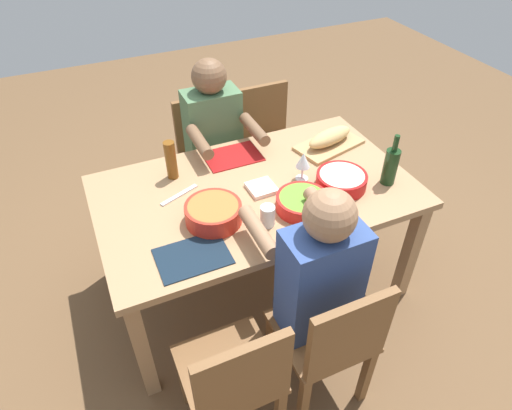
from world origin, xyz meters
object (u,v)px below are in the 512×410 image
at_px(serving_bowl_fruit, 213,212).
at_px(chair_far_right, 235,380).
at_px(serving_bowl_salad, 303,202).
at_px(serving_bowl_pasta, 341,180).
at_px(diner_near_center, 215,138).
at_px(chair_near_left, 268,138).
at_px(cup_far_center, 268,216).
at_px(cutting_board, 329,145).
at_px(napkin_stack, 262,188).
at_px(chair_far_center, 332,340).
at_px(wine_bottle, 391,166).
at_px(diner_far_center, 315,278).
at_px(dining_table, 256,201).
at_px(bread_loaf, 330,137).
at_px(chair_near_center, 208,152).
at_px(beer_bottle, 171,160).
at_px(wine_glass, 303,161).

bearing_deg(serving_bowl_fruit, chair_far_right, 75.88).
distance_m(serving_bowl_salad, serving_bowl_pasta, 0.28).
height_order(diner_near_center, chair_far_right, diner_near_center).
bearing_deg(chair_near_left, cup_far_center, 64.55).
distance_m(serving_bowl_salad, cutting_board, 0.61).
height_order(serving_bowl_pasta, napkin_stack, serving_bowl_pasta).
bearing_deg(chair_far_center, serving_bowl_salad, -104.23).
xyz_separation_m(chair_near_left, wine_bottle, (-0.21, 1.05, 0.37)).
relative_size(diner_far_center, cutting_board, 3.00).
height_order(dining_table, chair_far_center, chair_far_center).
xyz_separation_m(bread_loaf, napkin_stack, (0.54, 0.22, -0.05)).
relative_size(chair_near_center, beer_bottle, 3.86).
xyz_separation_m(chair_far_center, wine_bottle, (-0.67, -0.58, 0.37)).
bearing_deg(serving_bowl_salad, cup_far_center, 9.70).
bearing_deg(dining_table, wine_bottle, 160.80).
relative_size(serving_bowl_salad, wine_bottle, 0.92).
relative_size(chair_near_center, serving_bowl_pasta, 3.18).
distance_m(chair_near_center, wine_bottle, 1.30).
distance_m(serving_bowl_salad, wine_bottle, 0.53).
xyz_separation_m(chair_far_center, bread_loaf, (-0.57, -1.02, 0.32)).
bearing_deg(wine_bottle, napkin_stack, -18.40).
bearing_deg(serving_bowl_pasta, wine_glass, -42.58).
distance_m(diner_far_center, chair_near_left, 1.53).
xyz_separation_m(dining_table, chair_near_left, (-0.46, -0.82, -0.17)).
bearing_deg(bread_loaf, wine_bottle, 102.92).
relative_size(chair_near_left, cup_far_center, 7.88).
bearing_deg(serving_bowl_fruit, serving_bowl_salad, 167.89).
height_order(diner_near_center, serving_bowl_fruit, diner_near_center).
bearing_deg(chair_far_right, serving_bowl_fruit, -104.12).
bearing_deg(chair_far_center, chair_far_right, 0.00).
height_order(chair_far_right, cutting_board, chair_far_right).
bearing_deg(wine_glass, serving_bowl_fruit, 12.97).
relative_size(chair_far_center, napkin_stack, 6.07).
bearing_deg(chair_far_center, dining_table, -90.00).
xyz_separation_m(chair_far_center, napkin_stack, (-0.02, -0.80, 0.27)).
bearing_deg(chair_near_center, chair_far_center, 90.00).
distance_m(chair_near_center, diner_far_center, 1.46).
bearing_deg(cutting_board, diner_near_center, -37.09).
bearing_deg(diner_near_center, serving_bowl_salad, 99.51).
height_order(chair_far_center, wine_bottle, wine_bottle).
bearing_deg(serving_bowl_pasta, dining_table, -21.19).
bearing_deg(chair_far_right, napkin_stack, -121.10).
relative_size(chair_near_center, diner_far_center, 0.71).
distance_m(chair_far_right, beer_bottle, 1.16).
distance_m(chair_near_left, wine_bottle, 1.13).
bearing_deg(beer_bottle, chair_far_center, 108.57).
xyz_separation_m(bread_loaf, beer_bottle, (0.94, -0.08, 0.04)).
height_order(diner_near_center, serving_bowl_salad, diner_near_center).
xyz_separation_m(chair_far_center, cutting_board, (-0.57, -1.02, 0.27)).
relative_size(chair_far_center, diner_far_center, 0.71).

